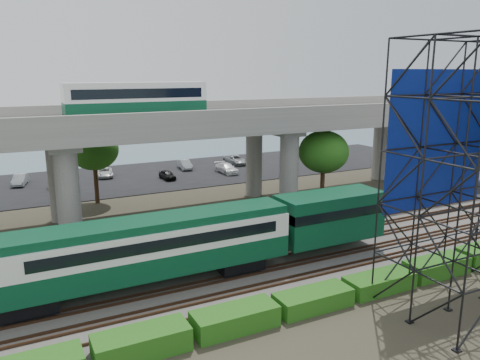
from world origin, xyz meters
TOP-DOWN VIEW (x-y plane):
  - ground at (0.00, 0.00)m, footprint 140.00×140.00m
  - ballast_bed at (0.00, 2.00)m, footprint 90.00×12.00m
  - service_road at (0.00, 10.50)m, footprint 90.00×5.00m
  - parking_lot at (0.00, 34.00)m, footprint 90.00×18.00m
  - harbor_water at (0.00, 56.00)m, footprint 140.00×40.00m
  - rail_tracks at (0.00, 2.00)m, footprint 90.00×9.52m
  - commuter_train at (-5.06, 2.00)m, footprint 29.30×3.06m
  - overpass at (-0.25, 16.00)m, footprint 80.00×12.00m
  - scaffold_tower at (9.25, -7.98)m, footprint 9.36×6.36m
  - hedge_strip at (1.01, -4.30)m, footprint 34.60×1.80m
  - trees at (-4.67, 16.17)m, footprint 40.94×16.94m
  - suv at (-4.27, 10.97)m, footprint 5.67×4.32m
  - parked_cars at (1.42, 33.65)m, footprint 37.26×9.75m

SIDE VIEW (x-z plane):
  - ground at x=0.00m, z-range 0.00..0.00m
  - harbor_water at x=0.00m, z-range 0.00..0.03m
  - service_road at x=0.00m, z-range 0.00..0.08m
  - parking_lot at x=0.00m, z-range 0.00..0.08m
  - ballast_bed at x=0.00m, z-range 0.00..0.20m
  - rail_tracks at x=0.00m, z-range 0.20..0.36m
  - hedge_strip at x=1.01m, z-range -0.04..1.16m
  - parked_cars at x=1.42m, z-range 0.04..1.36m
  - suv at x=-4.27m, z-range 0.08..1.51m
  - commuter_train at x=-5.06m, z-range 0.73..5.03m
  - trees at x=-4.67m, z-range 1.73..9.42m
  - scaffold_tower at x=9.25m, z-range -0.03..14.97m
  - overpass at x=-0.25m, z-range 2.01..14.41m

